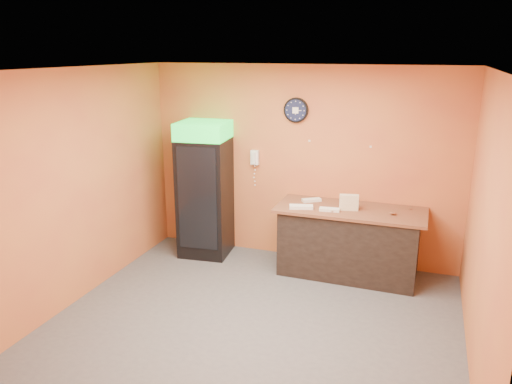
% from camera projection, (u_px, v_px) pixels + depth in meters
% --- Properties ---
extents(floor, '(4.50, 4.50, 0.00)m').
position_uv_depth(floor, '(256.00, 320.00, 5.72)').
color(floor, '#47474C').
rests_on(floor, ground).
extents(back_wall, '(4.50, 0.02, 2.80)m').
position_uv_depth(back_wall, '(302.00, 165.00, 7.14)').
color(back_wall, '#CB7839').
rests_on(back_wall, floor).
extents(left_wall, '(0.02, 4.00, 2.80)m').
position_uv_depth(left_wall, '(81.00, 186.00, 6.04)').
color(left_wall, '#CB7839').
rests_on(left_wall, floor).
extents(right_wall, '(0.02, 4.00, 2.80)m').
position_uv_depth(right_wall, '(485.00, 228.00, 4.62)').
color(right_wall, '#CB7839').
rests_on(right_wall, floor).
extents(ceiling, '(4.50, 4.00, 0.02)m').
position_uv_depth(ceiling, '(256.00, 69.00, 4.94)').
color(ceiling, white).
rests_on(ceiling, back_wall).
extents(beverage_cooler, '(0.77, 0.77, 2.00)m').
position_uv_depth(beverage_cooler, '(204.00, 191.00, 7.34)').
color(beverage_cooler, black).
rests_on(beverage_cooler, floor).
extents(prep_counter, '(1.82, 0.84, 0.90)m').
position_uv_depth(prep_counter, '(349.00, 243.00, 6.79)').
color(prep_counter, black).
rests_on(prep_counter, floor).
extents(wall_clock, '(0.35, 0.06, 0.35)m').
position_uv_depth(wall_clock, '(296.00, 110.00, 6.93)').
color(wall_clock, black).
rests_on(wall_clock, back_wall).
extents(wall_phone, '(0.12, 0.10, 0.21)m').
position_uv_depth(wall_phone, '(255.00, 158.00, 7.30)').
color(wall_phone, white).
rests_on(wall_phone, back_wall).
extents(butcher_paper, '(1.97, 0.87, 0.04)m').
position_uv_depth(butcher_paper, '(351.00, 210.00, 6.66)').
color(butcher_paper, brown).
rests_on(butcher_paper, prep_counter).
extents(sub_roll_stack, '(0.26, 0.13, 0.21)m').
position_uv_depth(sub_roll_stack, '(349.00, 202.00, 6.57)').
color(sub_roll_stack, beige).
rests_on(sub_roll_stack, butcher_paper).
extents(wrapped_sandwich_left, '(0.33, 0.20, 0.04)m').
position_uv_depth(wrapped_sandwich_left, '(301.00, 207.00, 6.65)').
color(wrapped_sandwich_left, silver).
rests_on(wrapped_sandwich_left, butcher_paper).
extents(wrapped_sandwich_mid, '(0.27, 0.13, 0.04)m').
position_uv_depth(wrapped_sandwich_mid, '(330.00, 210.00, 6.55)').
color(wrapped_sandwich_mid, silver).
rests_on(wrapped_sandwich_mid, butcher_paper).
extents(wrapped_sandwich_right, '(0.28, 0.23, 0.04)m').
position_uv_depth(wrapped_sandwich_right, '(312.00, 200.00, 6.96)').
color(wrapped_sandwich_right, silver).
rests_on(wrapped_sandwich_right, butcher_paper).
extents(kitchen_tool, '(0.06, 0.06, 0.06)m').
position_uv_depth(kitchen_tool, '(358.00, 206.00, 6.67)').
color(kitchen_tool, silver).
rests_on(kitchen_tool, butcher_paper).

